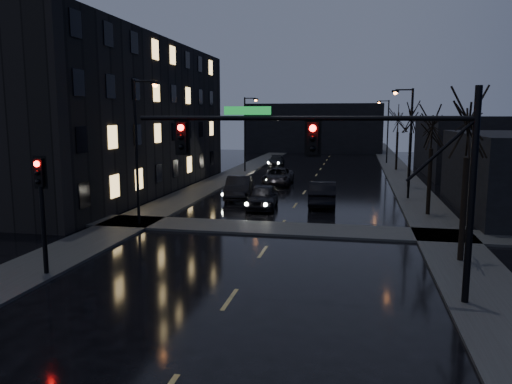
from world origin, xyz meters
The scene contains 21 objects.
sidewalk_left centered at (-8.50, 35.00, 0.06)m, with size 3.00×140.00×0.12m, color #2D2D2B.
sidewalk_right centered at (8.50, 35.00, 0.06)m, with size 3.00×140.00×0.12m, color #2D2D2B.
sidewalk_cross centered at (0.00, 18.50, 0.06)m, with size 40.00×3.00×0.12m, color #2D2D2B.
apartment_block centered at (-16.50, 30.00, 6.00)m, with size 12.00×30.00×12.00m, color black.
commercial_right_far centered at (17.00, 48.00, 3.00)m, with size 12.00×18.00×6.00m, color black.
far_block centered at (-3.00, 78.00, 4.00)m, with size 22.00×10.00×8.00m, color black.
signal_mast centered at (3.85, 9.00, 4.87)m, with size 11.11×0.41×7.00m.
signal_pole_left centered at (-7.50, 8.99, 3.01)m, with size 0.35×0.41×4.53m.
tree_near centered at (8.40, 14.00, 6.22)m, with size 3.52×3.52×8.08m.
tree_mid_a centered at (8.40, 24.00, 5.83)m, with size 3.30×3.30×7.58m.
tree_mid_b centered at (8.40, 36.00, 6.61)m, with size 3.74×3.74×8.59m.
tree_far centered at (8.40, 50.00, 6.06)m, with size 3.43×3.43×7.88m.
streetlight_l_near centered at (-7.58, 18.00, 4.77)m, with size 1.53×0.28×8.00m.
streetlight_l_far centered at (-7.58, 45.00, 4.77)m, with size 1.53×0.28×8.00m.
streetlight_r_mid centered at (7.58, 30.00, 4.77)m, with size 1.53×0.28×8.00m.
streetlight_r_far centered at (7.58, 58.00, 4.77)m, with size 1.53×0.28×8.00m.
oncoming_car_a centered at (-2.00, 24.51, 0.79)m, with size 1.87×4.64×1.58m, color black.
oncoming_car_b centered at (-4.43, 27.92, 0.82)m, with size 1.74×5.00×1.65m, color black.
oncoming_car_c centered at (-2.76, 36.06, 0.73)m, with size 2.44×5.28×1.47m, color black.
oncoming_car_d centered at (-5.44, 51.75, 0.65)m, with size 1.82×4.47×1.30m, color black.
lead_car centered at (1.80, 26.38, 0.84)m, with size 1.77×5.07×1.67m, color black.
Camera 1 is at (4.01, -7.45, 6.09)m, focal length 35.00 mm.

